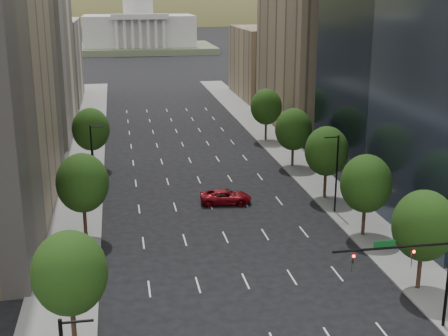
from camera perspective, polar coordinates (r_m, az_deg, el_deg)
sidewalk_left at (r=71.86m, az=-13.61°, el=-4.00°), size 6.00×200.00×0.15m
sidewalk_right at (r=76.17m, az=10.35°, el=-2.64°), size 6.00×200.00×0.15m
midrise_cream_left at (r=111.64m, az=-17.97°, el=11.92°), size 14.00×30.00×35.00m
filler_left at (r=145.01m, az=-16.00°, el=9.51°), size 14.00×26.00×18.00m
parking_tan_right at (r=113.47m, az=8.30°, el=11.31°), size 14.00×30.00×30.00m
filler_right at (r=145.73m, az=4.13°, el=9.72°), size 14.00×26.00×16.00m
tree_right_1 at (r=53.12m, az=18.01°, el=-5.10°), size 5.20×5.20×8.75m
tree_right_2 at (r=63.36m, az=13.02°, el=-1.42°), size 5.20×5.20×8.61m
tree_right_3 at (r=74.01m, az=9.48°, el=1.55°), size 5.20×5.20×8.89m
tree_right_4 at (r=87.06m, az=6.45°, el=3.58°), size 5.20×5.20×8.46m
tree_right_5 at (r=102.13m, az=3.93°, el=5.67°), size 5.20×5.20×8.75m
tree_left_0 at (r=43.76m, az=-14.11°, el=-9.44°), size 5.20×5.20×8.75m
tree_left_1 at (r=62.33m, az=-12.98°, el=-1.36°), size 5.20×5.20×8.97m
tree_left_2 at (r=87.54m, az=-12.23°, el=3.52°), size 5.20×5.20×8.68m
streetlight_rn at (r=69.58m, az=10.35°, el=-0.33°), size 1.70×0.20×9.00m
streetlight_ln at (r=75.09m, az=-12.07°, el=0.79°), size 1.70×0.20×9.00m
traffic_signal at (r=46.92m, az=17.55°, el=-8.70°), size 9.12×0.40×7.38m
capitol at (r=257.84m, az=-7.89°, el=12.54°), size 60.00×40.00×35.20m
foothills at (r=611.66m, az=-5.83°, el=10.27°), size 720.00×413.00×263.00m
car_red_far at (r=72.63m, az=0.16°, el=-2.67°), size 6.28×3.37×1.68m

